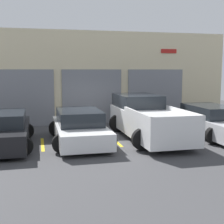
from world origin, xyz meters
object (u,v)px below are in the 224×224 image
Objects in this scene: pickup_truck at (146,118)px; sedan_white at (79,127)px; sedan_side at (3,131)px; van_right at (210,121)px.

pickup_truck is 2.88m from sedan_white.
pickup_truck is at bearing 2.48° from sedan_side.
sedan_side is 0.94× the size of van_right.
van_right reaches higher than sedan_white.
pickup_truck reaches higher than van_right.
pickup_truck is 2.88m from van_right.
pickup_truck reaches higher than sedan_white.
sedan_side is at bearing -177.52° from pickup_truck.
sedan_white is at bearing 0.12° from sedan_side.
sedan_white is (-2.86, -0.24, -0.22)m from pickup_truck.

